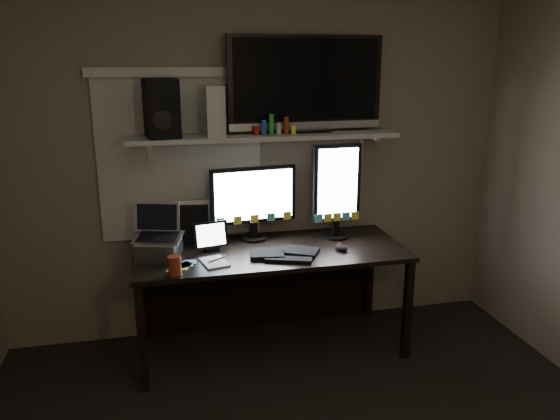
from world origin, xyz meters
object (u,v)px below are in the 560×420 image
object	(u,v)px
tablet	(211,236)
speaker	(161,108)
monitor_landscape	(254,203)
mouse	(341,247)
cup	(175,265)
desk	(267,267)
laptop	(158,233)
tv	(305,84)
keyboard	(284,253)
game_console	(217,110)
monitor_portrait	(337,191)

from	to	relation	value
tablet	speaker	size ratio (longest dim) A/B	0.63
monitor_landscape	speaker	bearing A→B (deg)	-179.99
mouse	cup	xyz separation A→B (m)	(-1.10, -0.18, 0.04)
desk	laptop	xyz separation A→B (m)	(-0.73, -0.12, 0.34)
mouse	tv	bearing A→B (deg)	97.17
cup	speaker	size ratio (longest dim) A/B	0.31
speaker	keyboard	bearing A→B (deg)	-30.37
keyboard	tv	size ratio (longest dim) A/B	0.43
desk	laptop	size ratio (longest dim) A/B	5.37
keyboard	game_console	xyz separation A→B (m)	(-0.38, 0.32, 0.90)
monitor_portrait	desk	bearing A→B (deg)	-179.07
keyboard	laptop	size ratio (longest dim) A/B	1.36
tablet	monitor_portrait	bearing A→B (deg)	-5.76
cup	tv	world-z (taller)	tv
desk	mouse	world-z (taller)	mouse
monitor_portrait	laptop	bearing A→B (deg)	-175.61
desk	tablet	distance (m)	0.48
tv	mouse	bearing A→B (deg)	-68.14
cup	speaker	world-z (taller)	speaker
monitor_landscape	tablet	xyz separation A→B (m)	(-0.32, -0.17, -0.17)
laptop	tv	xyz separation A→B (m)	(1.03, 0.24, 0.90)
monitor_landscape	keyboard	xyz separation A→B (m)	(0.13, -0.36, -0.25)
tablet	game_console	distance (m)	0.82
keyboard	mouse	bearing A→B (deg)	20.19
monitor_portrait	mouse	distance (m)	0.43
monitor_landscape	cup	xyz separation A→B (m)	(-0.57, -0.54, -0.21)
desk	mouse	size ratio (longest dim) A/B	16.68
tablet	keyboard	bearing A→B (deg)	-34.12
desk	keyboard	bearing A→B (deg)	-75.25
desk	game_console	bearing A→B (deg)	166.57
game_console	speaker	bearing A→B (deg)	-161.54
speaker	tv	bearing A→B (deg)	-4.05
mouse	speaker	world-z (taller)	speaker
mouse	cup	distance (m)	1.12
tablet	tv	world-z (taller)	tv
tv	tablet	bearing A→B (deg)	-168.08
speaker	laptop	bearing A→B (deg)	-120.54
desk	monitor_landscape	xyz separation A→B (m)	(-0.07, 0.12, 0.44)
keyboard	tablet	xyz separation A→B (m)	(-0.45, 0.19, 0.09)
desk	monitor_portrait	xyz separation A→B (m)	(0.51, 0.03, 0.52)
monitor_portrait	tablet	distance (m)	0.93
mouse	speaker	size ratio (longest dim) A/B	0.30
monitor_landscape	game_console	world-z (taller)	game_console
tablet	tv	size ratio (longest dim) A/B	0.22
desk	laptop	bearing A→B (deg)	-170.77
monitor_landscape	speaker	world-z (taller)	speaker
game_console	tv	bearing A→B (deg)	18.50
desk	tv	bearing A→B (deg)	21.67
cup	laptop	bearing A→B (deg)	105.89
desk	monitor_portrait	world-z (taller)	monitor_portrait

